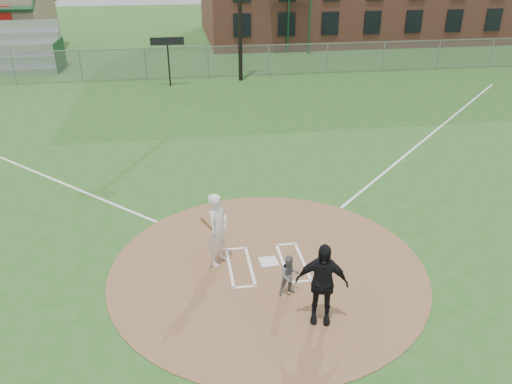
{
  "coord_description": "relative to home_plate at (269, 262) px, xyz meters",
  "views": [
    {
      "loc": [
        -2.04,
        -10.89,
        7.7
      ],
      "look_at": [
        0.0,
        2.0,
        1.3
      ],
      "focal_mm": 35.0,
      "sensor_mm": 36.0,
      "label": 1
    }
  ],
  "objects": [
    {
      "name": "foul_line_third",
      "position": [
        -9.07,
        8.76,
        -0.03
      ],
      "size": [
        17.04,
        17.04,
        0.01
      ],
      "primitive_type": "cube",
      "rotation": [
        0.0,
        0.0,
        0.79
      ],
      "color": "white",
      "rests_on": "ground"
    },
    {
      "name": "dirt_circle",
      "position": [
        -0.07,
        -0.24,
        -0.03
      ],
      "size": [
        8.4,
        8.4,
        0.02
      ],
      "primitive_type": "cylinder",
      "color": "olive",
      "rests_on": "ground"
    },
    {
      "name": "outfield_fence",
      "position": [
        -0.07,
        21.76,
        0.98
      ],
      "size": [
        56.08,
        0.08,
        2.03
      ],
      "color": "slate",
      "rests_on": "ground"
    },
    {
      "name": "batter_at_plate",
      "position": [
        -1.33,
        0.24,
        1.0
      ],
      "size": [
        0.92,
        1.11,
        2.04
      ],
      "color": "silver",
      "rests_on": "dirt_circle"
    },
    {
      "name": "umpire",
      "position": [
        0.74,
        -2.45,
        0.99
      ],
      "size": [
        1.27,
        0.8,
        2.01
      ],
      "primitive_type": "imported",
      "rotation": [
        0.0,
        0.0,
        -0.29
      ],
      "color": "black",
      "rests_on": "dirt_circle"
    },
    {
      "name": "bleachers",
      "position": [
        -13.07,
        25.96,
        1.55
      ],
      "size": [
        6.08,
        3.2,
        3.2
      ],
      "color": "#B7BABF",
      "rests_on": "ground"
    },
    {
      "name": "ground",
      "position": [
        -0.07,
        -0.24,
        -0.04
      ],
      "size": [
        140.0,
        140.0,
        0.0
      ],
      "primitive_type": "plane",
      "color": "#27571D",
      "rests_on": "ground"
    },
    {
      "name": "catcher",
      "position": [
        0.26,
        -1.41,
        0.52
      ],
      "size": [
        0.57,
        0.47,
        1.07
      ],
      "primitive_type": "imported",
      "rotation": [
        0.0,
        0.0,
        0.14
      ],
      "color": "slate",
      "rests_on": "dirt_circle"
    },
    {
      "name": "home_plate",
      "position": [
        0.0,
        0.0,
        0.0
      ],
      "size": [
        0.51,
        0.51,
        0.03
      ],
      "primitive_type": "cube",
      "rotation": [
        0.0,
        0.0,
        0.06
      ],
      "color": "silver",
      "rests_on": "dirt_circle"
    },
    {
      "name": "batters_boxes",
      "position": [
        -0.07,
        -0.09,
        -0.01
      ],
      "size": [
        2.08,
        1.88,
        0.01
      ],
      "color": "white",
      "rests_on": "dirt_circle"
    },
    {
      "name": "scoreboard_sign",
      "position": [
        -2.57,
        19.96,
        2.35
      ],
      "size": [
        2.0,
        0.1,
        2.93
      ],
      "color": "black",
      "rests_on": "ground"
    },
    {
      "name": "foul_line_first",
      "position": [
        8.93,
        8.76,
        -0.03
      ],
      "size": [
        17.04,
        17.04,
        0.01
      ],
      "primitive_type": "cube",
      "rotation": [
        0.0,
        0.0,
        -0.79
      ],
      "color": "white",
      "rests_on": "ground"
    }
  ]
}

